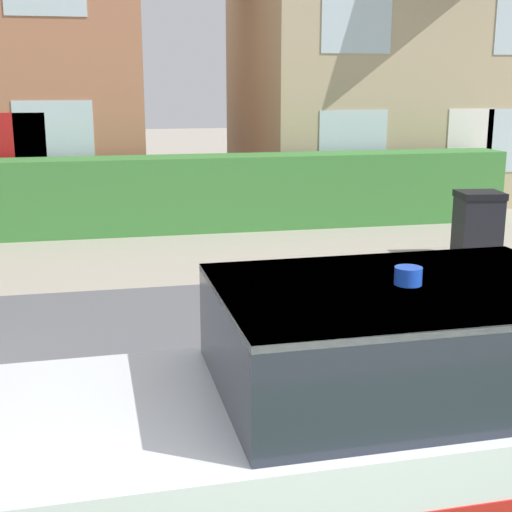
% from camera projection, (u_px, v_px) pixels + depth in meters
% --- Properties ---
extents(road_strip, '(28.00, 6.83, 0.01)m').
position_uv_depth(road_strip, '(262.00, 390.00, 6.25)').
color(road_strip, '#5B5B60').
rests_on(road_strip, ground).
extents(garden_hedge, '(12.23, 0.89, 1.34)m').
position_uv_depth(garden_hedge, '(184.00, 194.00, 12.85)').
color(garden_hedge, '#3D7F38').
rests_on(garden_hedge, ground).
extents(police_car, '(4.61, 1.74, 1.62)m').
position_uv_depth(police_car, '(371.00, 419.00, 4.16)').
color(police_car, black).
rests_on(police_car, road_strip).
extents(house_right, '(6.88, 6.44, 7.15)m').
position_uv_depth(house_right, '(384.00, 38.00, 16.85)').
color(house_right, tan).
rests_on(house_right, ground).
extents(wheelie_bin, '(0.71, 0.65, 1.03)m').
position_uv_depth(wheelie_bin, '(478.00, 225.00, 10.80)').
color(wheelie_bin, black).
rests_on(wheelie_bin, ground).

